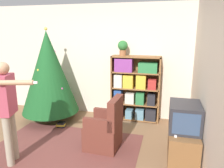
{
  "coord_description": "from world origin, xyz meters",
  "views": [
    {
      "loc": [
        1.48,
        -2.81,
        1.99
      ],
      "look_at": [
        0.5,
        0.95,
        1.05
      ],
      "focal_mm": 35.0,
      "sensor_mm": 36.0,
      "label": 1
    }
  ],
  "objects_px": {
    "christmas_tree": "(49,72)",
    "potted_plant": "(123,47)",
    "bookshelf": "(135,89)",
    "standing_person": "(8,105)",
    "armchair": "(105,130)",
    "television": "(185,116)"
  },
  "relations": [
    {
      "from": "christmas_tree",
      "to": "potted_plant",
      "type": "relative_size",
      "value": 6.31
    },
    {
      "from": "bookshelf",
      "to": "standing_person",
      "type": "bearing_deg",
      "value": -126.0
    },
    {
      "from": "potted_plant",
      "to": "armchair",
      "type": "bearing_deg",
      "value": -90.2
    },
    {
      "from": "bookshelf",
      "to": "armchair",
      "type": "xyz_separation_m",
      "value": [
        -0.31,
        -1.38,
        -0.41
      ]
    },
    {
      "from": "standing_person",
      "to": "television",
      "type": "bearing_deg",
      "value": 89.95
    },
    {
      "from": "christmas_tree",
      "to": "standing_person",
      "type": "bearing_deg",
      "value": -80.35
    },
    {
      "from": "bookshelf",
      "to": "christmas_tree",
      "type": "relative_size",
      "value": 0.71
    },
    {
      "from": "standing_person",
      "to": "potted_plant",
      "type": "height_order",
      "value": "potted_plant"
    },
    {
      "from": "television",
      "to": "armchair",
      "type": "xyz_separation_m",
      "value": [
        -1.28,
        0.06,
        -0.41
      ]
    },
    {
      "from": "bookshelf",
      "to": "potted_plant",
      "type": "xyz_separation_m",
      "value": [
        -0.3,
        0.01,
        0.92
      ]
    },
    {
      "from": "christmas_tree",
      "to": "armchair",
      "type": "distance_m",
      "value": 1.94
    },
    {
      "from": "armchair",
      "to": "potted_plant",
      "type": "xyz_separation_m",
      "value": [
        0.0,
        1.39,
        1.33
      ]
    },
    {
      "from": "potted_plant",
      "to": "christmas_tree",
      "type": "bearing_deg",
      "value": -161.77
    },
    {
      "from": "christmas_tree",
      "to": "armchair",
      "type": "xyz_separation_m",
      "value": [
        1.54,
        -0.88,
        -0.79
      ]
    },
    {
      "from": "television",
      "to": "armchair",
      "type": "relative_size",
      "value": 0.65
    },
    {
      "from": "bookshelf",
      "to": "standing_person",
      "type": "distance_m",
      "value": 2.68
    },
    {
      "from": "bookshelf",
      "to": "television",
      "type": "height_order",
      "value": "bookshelf"
    },
    {
      "from": "television",
      "to": "standing_person",
      "type": "distance_m",
      "value": 2.65
    },
    {
      "from": "armchair",
      "to": "standing_person",
      "type": "bearing_deg",
      "value": -55.42
    },
    {
      "from": "television",
      "to": "armchair",
      "type": "bearing_deg",
      "value": 177.12
    },
    {
      "from": "christmas_tree",
      "to": "standing_person",
      "type": "relative_size",
      "value": 1.32
    },
    {
      "from": "christmas_tree",
      "to": "armchair",
      "type": "relative_size",
      "value": 2.26
    }
  ]
}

